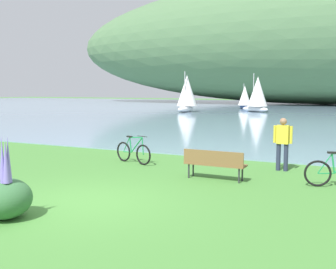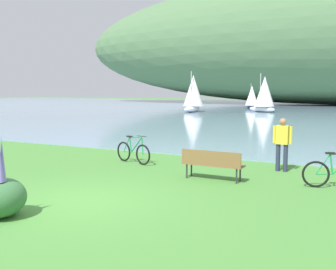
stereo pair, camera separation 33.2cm
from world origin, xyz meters
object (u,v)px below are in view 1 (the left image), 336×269
(bicycle_leaning_near_bench, at_px, (133,152))
(person_at_shoreline, at_px, (283,141))
(sailboat_toward_hillside, at_px, (257,94))
(sailboat_nearest_to_shore, at_px, (245,97))
(sailboat_mid_bay, at_px, (187,93))
(park_bench_near_camera, at_px, (214,162))

(bicycle_leaning_near_bench, xyz_separation_m, person_at_shoreline, (5.02, 0.91, 0.58))
(person_at_shoreline, height_order, sailboat_toward_hillside, sailboat_toward_hillside)
(sailboat_nearest_to_shore, xyz_separation_m, sailboat_mid_bay, (-4.32, -9.49, 0.59))
(person_at_shoreline, relative_size, sailboat_nearest_to_shore, 0.51)
(sailboat_mid_bay, height_order, sailboat_toward_hillside, sailboat_mid_bay)
(park_bench_near_camera, bearing_deg, sailboat_toward_hillside, 100.88)
(park_bench_near_camera, distance_m, bicycle_leaning_near_bench, 3.69)
(sailboat_nearest_to_shore, distance_m, sailboat_mid_bay, 10.44)
(park_bench_near_camera, xyz_separation_m, person_at_shoreline, (1.55, 2.19, 0.46))
(sailboat_nearest_to_shore, bearing_deg, park_bench_near_camera, -76.61)
(person_at_shoreline, xyz_separation_m, sailboat_nearest_to_shore, (-11.35, 38.95, 0.64))
(park_bench_near_camera, height_order, bicycle_leaning_near_bench, bicycle_leaning_near_bench)
(bicycle_leaning_near_bench, bearing_deg, sailboat_toward_hillside, 95.51)
(person_at_shoreline, bearing_deg, park_bench_near_camera, -125.30)
(sailboat_nearest_to_shore, relative_size, sailboat_toward_hillside, 0.76)
(person_at_shoreline, xyz_separation_m, sailboat_toward_hillside, (-8.26, 32.70, 1.15))
(bicycle_leaning_near_bench, bearing_deg, person_at_shoreline, 10.33)
(bicycle_leaning_near_bench, height_order, sailboat_toward_hillside, sailboat_toward_hillside)
(sailboat_toward_hillside, bearing_deg, sailboat_nearest_to_shore, 116.27)
(bicycle_leaning_near_bench, height_order, person_at_shoreline, person_at_shoreline)
(park_bench_near_camera, relative_size, sailboat_nearest_to_shore, 0.54)
(person_at_shoreline, bearing_deg, sailboat_toward_hillside, 104.18)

